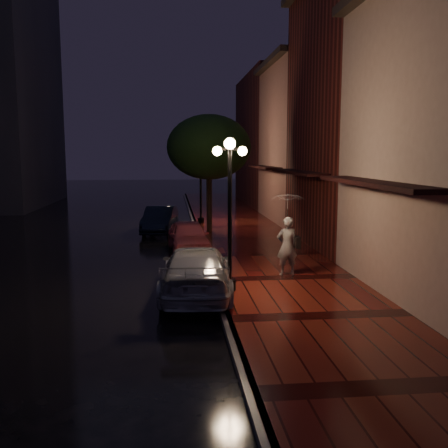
# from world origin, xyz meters

# --- Properties ---
(ground) EXTENTS (120.00, 120.00, 0.00)m
(ground) POSITION_xyz_m (0.00, 0.00, 0.00)
(ground) COLOR black
(ground) RESTS_ON ground
(sidewalk) EXTENTS (4.50, 60.00, 0.15)m
(sidewalk) POSITION_xyz_m (2.25, 0.00, 0.07)
(sidewalk) COLOR #410D0B
(sidewalk) RESTS_ON ground
(curb) EXTENTS (0.25, 60.00, 0.15)m
(curb) POSITION_xyz_m (0.00, 0.00, 0.07)
(curb) COLOR #595451
(curb) RESTS_ON ground
(storefront_mid) EXTENTS (5.00, 8.00, 11.00)m
(storefront_mid) POSITION_xyz_m (7.00, 2.00, 5.50)
(storefront_mid) COLOR #511914
(storefront_mid) RESTS_ON ground
(storefront_far) EXTENTS (5.00, 8.00, 9.00)m
(storefront_far) POSITION_xyz_m (7.00, 10.00, 4.50)
(storefront_far) COLOR #8C5951
(storefront_far) RESTS_ON ground
(storefront_extra) EXTENTS (5.00, 12.00, 10.00)m
(storefront_extra) POSITION_xyz_m (7.00, 20.00, 5.00)
(storefront_extra) COLOR #511914
(storefront_extra) RESTS_ON ground
(streetlamp_near) EXTENTS (0.96, 0.36, 4.31)m
(streetlamp_near) POSITION_xyz_m (0.35, -5.00, 2.60)
(streetlamp_near) COLOR black
(streetlamp_near) RESTS_ON sidewalk
(streetlamp_far) EXTENTS (0.96, 0.36, 4.31)m
(streetlamp_far) POSITION_xyz_m (0.35, 9.00, 2.60)
(streetlamp_far) COLOR black
(streetlamp_far) RESTS_ON sidewalk
(street_tree) EXTENTS (4.16, 4.16, 5.80)m
(street_tree) POSITION_xyz_m (0.61, 5.99, 4.24)
(street_tree) COLOR black
(street_tree) RESTS_ON sidewalk
(pink_car) EXTENTS (1.84, 3.92, 1.30)m
(pink_car) POSITION_xyz_m (-0.60, 1.48, 0.65)
(pink_car) COLOR #CC545B
(pink_car) RESTS_ON ground
(navy_car) EXTENTS (1.92, 4.23, 1.35)m
(navy_car) POSITION_xyz_m (-1.88, 6.74, 0.67)
(navy_car) COLOR black
(navy_car) RESTS_ON ground
(silver_car) EXTENTS (2.31, 5.01, 1.42)m
(silver_car) POSITION_xyz_m (-0.60, -4.96, 0.71)
(silver_car) COLOR #929298
(silver_car) RESTS_ON ground
(woman_with_umbrella) EXTENTS (1.10, 1.12, 2.65)m
(woman_with_umbrella) POSITION_xyz_m (2.39, -3.41, 1.90)
(woman_with_umbrella) COLOR white
(woman_with_umbrella) RESTS_ON sidewalk
(parking_meter) EXTENTS (0.14, 0.12, 1.26)m
(parking_meter) POSITION_xyz_m (1.00, 0.71, 0.91)
(parking_meter) COLOR black
(parking_meter) RESTS_ON sidewalk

